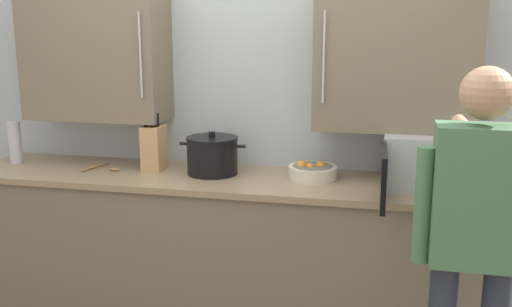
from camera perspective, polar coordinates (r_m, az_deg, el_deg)
name	(u,v)px	position (r m, az deg, el deg)	size (l,w,h in m)	color
back_wall_tiled	(244,76)	(3.43, -1.21, 7.58)	(3.40, 0.44, 2.76)	#B2BCC1
counter_unit	(232,254)	(3.39, -2.33, -9.72)	(3.06, 0.62, 0.90)	#756651
microwave_oven	(433,161)	(3.14, 16.85, -0.68)	(0.57, 0.78, 0.28)	#B7BABF
stock_pot	(212,155)	(3.29, -4.27, -0.18)	(0.38, 0.29, 0.24)	black
knife_block	(154,148)	(3.41, -9.91, 0.55)	(0.11, 0.15, 0.34)	tan
wooden_spoon	(105,168)	(3.51, -14.54, -1.36)	(0.21, 0.23, 0.02)	#A37547
thermos_flask	(15,142)	(3.82, -22.42, 1.04)	(0.08, 0.08, 0.26)	#B7BABF
fruit_bowl	(312,171)	(3.20, 5.52, -1.74)	(0.26, 0.26, 0.10)	beige
person_figure	(474,231)	(2.44, 20.45, -7.10)	(0.44, 0.59, 1.58)	#282D3D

